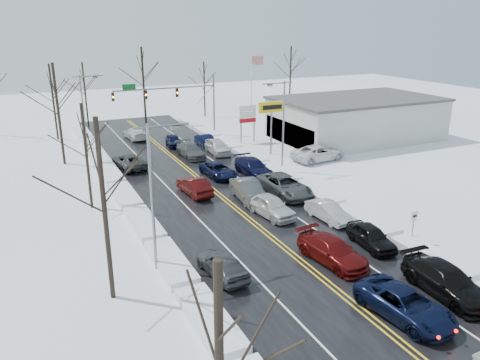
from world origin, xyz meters
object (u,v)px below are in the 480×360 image
traffic_signal_mast (177,96)px  tires_plus_sign (272,111)px  flagpole (252,85)px  dealership_building (356,118)px  oncoming_car_0 (195,194)px

traffic_signal_mast → tires_plus_sign: (7.05, -12.00, -0.49)m
tires_plus_sign → flagpole: 14.79m
dealership_building → oncoming_car_0: (-25.87, -10.66, -2.66)m
tires_plus_sign → oncoming_car_0: size_ratio=1.30×
traffic_signal_mast → oncoming_car_0: traffic_signal_mast is taller
traffic_signal_mast → flagpole: (11.72, 2.01, 0.45)m
traffic_signal_mast → tires_plus_sign: traffic_signal_mast is taller
traffic_signal_mast → oncoming_car_0: (-5.34, -20.65, -5.48)m
flagpole → oncoming_car_0: (-17.07, -22.66, -5.93)m
tires_plus_sign → flagpole: (4.67, 14.01, 0.93)m
dealership_building → oncoming_car_0: dealership_building is taller
flagpole → tires_plus_sign: bearing=-108.4°
traffic_signal_mast → flagpole: size_ratio=1.33×
oncoming_car_0 → traffic_signal_mast: bearing=-109.1°
traffic_signal_mast → dealership_building: size_ratio=0.65×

